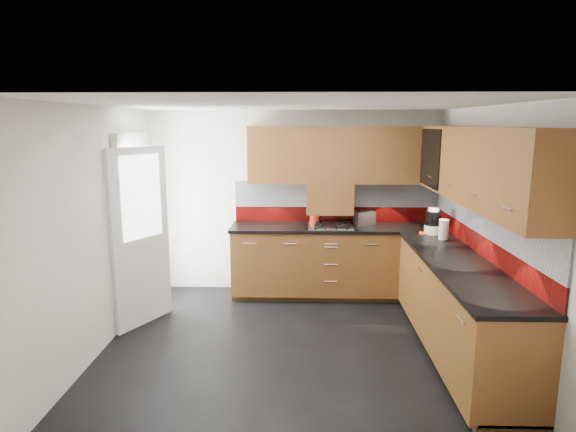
{
  "coord_description": "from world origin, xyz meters",
  "views": [
    {
      "loc": [
        0.09,
        -4.54,
        2.23
      ],
      "look_at": [
        -0.06,
        0.65,
        1.23
      ],
      "focal_mm": 30.0,
      "sensor_mm": 36.0,
      "label": 1
    }
  ],
  "objects_px": {
    "utensil_pot": "(314,217)",
    "food_processor": "(433,222)",
    "gas_hob": "(330,225)",
    "toaster": "(364,218)"
  },
  "relations": [
    {
      "from": "utensil_pot",
      "to": "food_processor",
      "type": "distance_m",
      "value": 1.49
    },
    {
      "from": "gas_hob",
      "to": "food_processor",
      "type": "height_order",
      "value": "food_processor"
    },
    {
      "from": "utensil_pot",
      "to": "toaster",
      "type": "bearing_deg",
      "value": -1.55
    },
    {
      "from": "toaster",
      "to": "gas_hob",
      "type": "bearing_deg",
      "value": -163.73
    },
    {
      "from": "utensil_pot",
      "to": "toaster",
      "type": "distance_m",
      "value": 0.65
    },
    {
      "from": "utensil_pot",
      "to": "toaster",
      "type": "relative_size",
      "value": 1.51
    },
    {
      "from": "gas_hob",
      "to": "food_processor",
      "type": "distance_m",
      "value": 1.26
    },
    {
      "from": "utensil_pot",
      "to": "gas_hob",
      "type": "bearing_deg",
      "value": -37.09
    },
    {
      "from": "utensil_pot",
      "to": "toaster",
      "type": "height_order",
      "value": "utensil_pot"
    },
    {
      "from": "toaster",
      "to": "food_processor",
      "type": "height_order",
      "value": "food_processor"
    }
  ]
}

